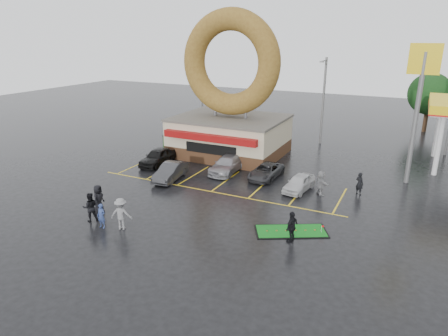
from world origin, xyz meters
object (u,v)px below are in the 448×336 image
at_px(shell_sign, 420,89).
at_px(streetlight_left, 201,92).
at_px(car_dgrey, 171,172).
at_px(person_blue, 101,216).
at_px(dumpster, 173,142).
at_px(putting_green, 291,231).
at_px(person_cameraman, 292,227).
at_px(car_white, 299,183).
at_px(car_black, 158,157).
at_px(car_silver, 227,164).
at_px(car_grey, 266,171).
at_px(streetlight_mid, 323,99).
at_px(donut_shop, 230,109).

distance_m(shell_sign, streetlight_left, 24.46).
distance_m(car_dgrey, person_blue, 9.01).
height_order(car_dgrey, dumpster, car_dgrey).
bearing_deg(putting_green, person_cameraman, -72.86).
bearing_deg(car_white, car_dgrey, -159.38).
xyz_separation_m(person_blue, putting_green, (10.49, 4.54, -0.73)).
xyz_separation_m(car_black, person_blue, (4.16, -11.75, 0.03)).
height_order(streetlight_left, car_dgrey, streetlight_left).
bearing_deg(person_cameraman, streetlight_left, -126.51).
bearing_deg(streetlight_left, putting_green, -49.26).
height_order(car_silver, car_grey, car_silver).
relative_size(streetlight_left, streetlight_mid, 1.00).
xyz_separation_m(car_silver, car_grey, (3.50, 0.00, -0.10)).
xyz_separation_m(streetlight_left, putting_green, (17.29, -20.07, -4.75)).
height_order(shell_sign, person_blue, shell_sign).
relative_size(donut_shop, car_white, 3.76).
xyz_separation_m(donut_shop, car_black, (-4.37, -5.92, -3.73)).
relative_size(donut_shop, person_blue, 8.83).
relative_size(shell_sign, putting_green, 2.31).
bearing_deg(car_white, person_blue, -120.94).
relative_size(car_grey, person_cameraman, 2.25).
height_order(car_white, person_blue, person_blue).
bearing_deg(putting_green, car_white, 102.36).
xyz_separation_m(shell_sign, person_blue, (-16.20, -16.70, -6.61)).
height_order(person_blue, person_cameraman, person_cameraman).
xyz_separation_m(donut_shop, person_cameraman, (10.65, -14.28, -3.54)).
bearing_deg(car_dgrey, car_white, 6.12).
bearing_deg(person_cameraman, car_silver, -123.81).
bearing_deg(person_cameraman, donut_shop, -129.54).
bearing_deg(donut_shop, putting_green, -51.90).
distance_m(car_silver, person_blue, 12.91).
bearing_deg(person_blue, car_silver, 77.96).
bearing_deg(streetlight_mid, car_white, -82.76).
bearing_deg(donut_shop, car_white, -36.19).
relative_size(car_grey, person_blue, 2.74).
distance_m(car_black, person_cameraman, 17.19).
bearing_deg(shell_sign, donut_shop, 176.53).
bearing_deg(putting_green, dumpster, 142.87).
bearing_deg(car_dgrey, person_cameraman, -31.87).
distance_m(car_white, person_blue, 14.40).
relative_size(car_black, car_silver, 0.92).
height_order(donut_shop, person_blue, donut_shop).
bearing_deg(streetlight_mid, person_cameraman, -80.68).
relative_size(streetlight_left, car_black, 2.08).
xyz_separation_m(streetlight_mid, car_grey, (-1.37, -12.92, -4.20)).
distance_m(car_grey, putting_green, 9.41).
bearing_deg(car_black, streetlight_left, 99.13).
height_order(shell_sign, car_black, shell_sign).
distance_m(shell_sign, car_dgrey, 19.97).
distance_m(car_silver, putting_green, 11.55).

